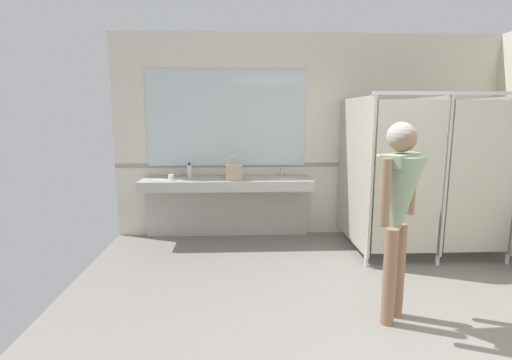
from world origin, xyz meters
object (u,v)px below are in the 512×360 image
object	(u,v)px
handbag	(234,172)
paper_cup	(171,177)
person_standing	(399,197)
soap_dispenser	(189,171)

from	to	relation	value
handbag	paper_cup	world-z (taller)	handbag
person_standing	soap_dispenser	bearing A→B (deg)	129.97
person_standing	soap_dispenser	distance (m)	3.18
handbag	soap_dispenser	distance (m)	0.72
soap_dispenser	handbag	bearing A→B (deg)	-26.14
paper_cup	soap_dispenser	bearing A→B (deg)	53.71
soap_dispenser	person_standing	bearing A→B (deg)	-50.03
person_standing	paper_cup	bearing A→B (deg)	136.45
person_standing	soap_dispenser	world-z (taller)	person_standing
handbag	paper_cup	bearing A→B (deg)	178.32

